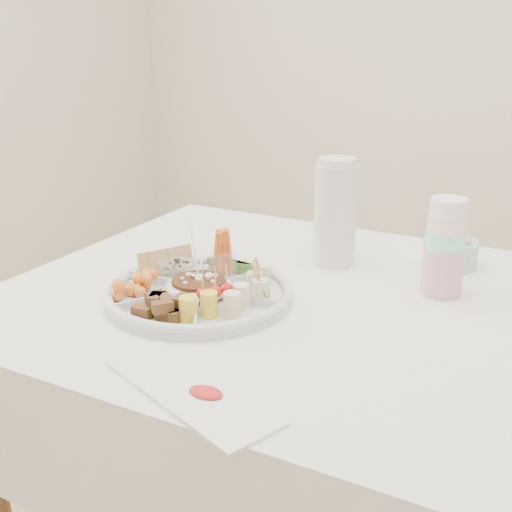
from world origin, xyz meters
The scene contains 13 objects.
dining_table centered at (0.00, 0.00, 0.38)m, with size 1.52×1.02×0.76m, color white.
party_tray centered at (-0.32, -0.12, 0.78)m, with size 0.38×0.38×0.04m, color silver.
bean_dip centered at (-0.32, -0.12, 0.79)m, with size 0.11×0.11×0.04m, color black.
tortillas centered at (-0.21, -0.05, 0.80)m, with size 0.10×0.10×0.06m, color brown, non-canonical shape.
carrot_cucumber centered at (-0.32, 0.01, 0.82)m, with size 0.11×0.11×0.10m, color orange, non-canonical shape.
pita_raisins centered at (-0.43, -0.06, 0.80)m, with size 0.11×0.11×0.06m, color #DEAE65, non-canonical shape.
cherries centered at (-0.43, -0.19, 0.79)m, with size 0.11×0.11×0.04m, color orange, non-canonical shape.
granola_chunks centered at (-0.32, -0.25, 0.79)m, with size 0.10×0.10×0.04m, color brown, non-canonical shape.
banana_tomato centered at (-0.21, -0.18, 0.82)m, with size 0.11×0.11×0.09m, color #D7B759, non-canonical shape.
cup_stack centered at (0.11, 0.15, 0.87)m, with size 0.08×0.08×0.23m, color silver.
thermos centered at (-0.16, 0.22, 0.89)m, with size 0.10×0.10×0.26m, color silver.
flower_bowl centered at (0.09, 0.33, 0.81)m, with size 0.13×0.13×0.09m, color silver.
placemat centered at (-0.14, -0.43, 0.76)m, with size 0.33×0.11×0.01m, color silver.
Camera 1 is at (0.36, -1.14, 1.29)m, focal length 45.00 mm.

